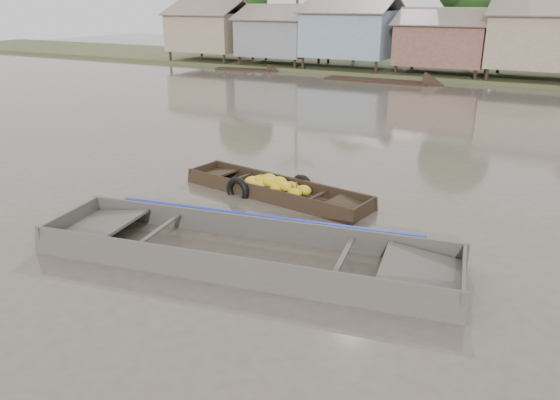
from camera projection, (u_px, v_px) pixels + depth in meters
The scene contains 4 objects.
ground at pixel (293, 249), 11.67m from camera, with size 120.00×120.00×0.00m, color #51483E.
riverbank at pixel (560, 32), 35.49m from camera, with size 120.00×12.47×10.22m.
banana_boat at pixel (273, 189), 14.85m from camera, with size 5.67×2.13×0.79m.
viewer_boat at pixel (247, 256), 11.15m from camera, with size 8.89×3.72×0.69m.
Camera 1 is at (4.84, -9.43, 5.00)m, focal length 35.00 mm.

